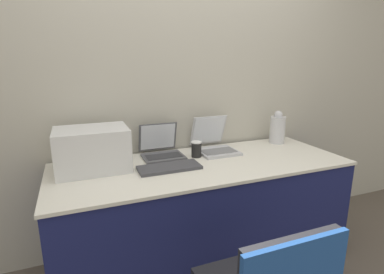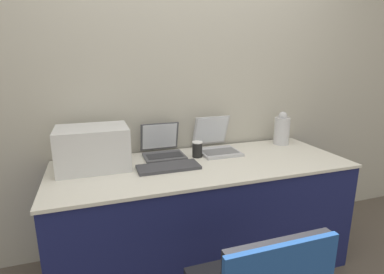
{
  "view_description": "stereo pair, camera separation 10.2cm",
  "coord_description": "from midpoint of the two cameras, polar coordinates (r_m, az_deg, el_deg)",
  "views": [
    {
      "loc": [
        -0.78,
        -1.4,
        1.46
      ],
      "look_at": [
        -0.07,
        0.41,
        0.96
      ],
      "focal_mm": 28.0,
      "sensor_mm": 36.0,
      "label": 1
    },
    {
      "loc": [
        -0.69,
        -1.44,
        1.46
      ],
      "look_at": [
        -0.07,
        0.41,
        0.96
      ],
      "focal_mm": 28.0,
      "sensor_mm": 36.0,
      "label": 2
    }
  ],
  "objects": [
    {
      "name": "printer",
      "position": [
        2.0,
        -19.87,
        -1.95
      ],
      "size": [
        0.44,
        0.32,
        0.27
      ],
      "color": "silver",
      "rests_on": "table"
    },
    {
      "name": "metal_pitcher",
      "position": [
        2.6,
        14.89,
        1.56
      ],
      "size": [
        0.13,
        0.13,
        0.27
      ],
      "color": "silver",
      "rests_on": "table"
    },
    {
      "name": "table",
      "position": [
        2.21,
        0.65,
        -14.58
      ],
      "size": [
        2.0,
        0.76,
        0.78
      ],
      "color": "#191E51",
      "rests_on": "ground_plane"
    },
    {
      "name": "laptop_left",
      "position": [
        2.19,
        -7.19,
        -2.34
      ],
      "size": [
        0.29,
        0.29,
        0.23
      ],
      "color": "#4C4C51",
      "rests_on": "table"
    },
    {
      "name": "external_keyboard",
      "position": [
        1.94,
        -5.84,
        -5.81
      ],
      "size": [
        0.4,
        0.17,
        0.02
      ],
      "color": "#3D3D42",
      "rests_on": "table"
    },
    {
      "name": "coffee_cup",
      "position": [
        2.16,
        -0.52,
        -2.36
      ],
      "size": [
        0.07,
        0.07,
        0.11
      ],
      "color": "black",
      "rests_on": "table"
    },
    {
      "name": "laptop_right",
      "position": [
        2.31,
        3.0,
        -1.27
      ],
      "size": [
        0.28,
        0.36,
        0.26
      ],
      "color": "#B7B7BC",
      "rests_on": "table"
    },
    {
      "name": "wall_back",
      "position": [
        2.34,
        -3.35,
        10.39
      ],
      "size": [
        8.0,
        0.05,
        2.6
      ],
      "color": "#B7B2A3",
      "rests_on": "ground_plane"
    }
  ]
}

